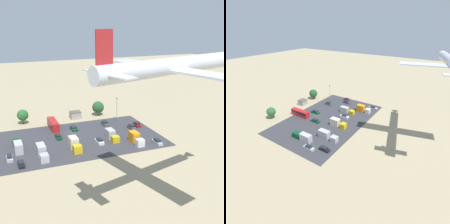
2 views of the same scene
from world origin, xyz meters
TOP-DOWN VIEW (x-y plane):
  - ground_plane at (0.00, 0.00)m, footprint 400.00×400.00m
  - parking_lot_surface at (0.00, 7.58)m, footprint 55.92×34.84m
  - shed_building at (-5.47, -15.27)m, footprint 4.43×4.03m
  - bus at (5.64, -6.23)m, footprint 2.60×10.34m
  - parked_car_0 at (-13.69, -2.60)m, footprint 1.99×4.60m
  - parked_car_1 at (-21.37, 5.19)m, footprint 1.94×4.52m
  - parked_car_2 at (20.61, 20.99)m, footprint 1.77×4.31m
  - parked_car_3 at (23.23, 15.58)m, footprint 1.73×4.50m
  - parked_car_4 at (6.16, 4.29)m, footprint 1.77×4.77m
  - parked_car_5 at (-22.84, 21.39)m, footprint 1.71×4.71m
  - parked_car_6 at (-5.47, 13.56)m, footprint 1.83×4.59m
  - parked_car_7 at (-1.09, -1.85)m, footprint 1.98×4.76m
  - parked_car_8 at (-24.47, 3.38)m, footprint 1.95×4.02m
  - parked_truck_0 at (20.15, 9.74)m, footprint 2.37×9.17m
  - parked_truck_1 at (-10.58, 11.71)m, footprint 2.46×7.77m
  - parked_truck_2 at (-16.55, 18.16)m, footprint 2.49×7.45m
  - parked_truck_3 at (14.07, 17.24)m, footprint 2.41×8.81m
  - parked_truck_4 at (3.54, 15.32)m, footprint 2.58×7.73m
  - tree_near_shed at (15.29, -16.34)m, footprint 4.41×4.41m
  - tree_apron_mid at (-15.71, -15.82)m, footprint 5.00×5.00m
  - light_pole_lot_centre at (-20.25, -6.27)m, footprint 0.90×0.28m
  - airplane at (-6.89, 53.24)m, footprint 38.77×32.96m

SIDE VIEW (x-z plane):
  - ground_plane at x=0.00m, z-range 0.00..0.00m
  - parking_lot_surface at x=0.00m, z-range 0.00..0.08m
  - parked_car_4 at x=6.16m, z-range -0.04..1.37m
  - parked_car_3 at x=23.23m, z-range -0.04..1.40m
  - parked_car_2 at x=20.61m, z-range -0.04..1.41m
  - parked_car_7 at x=-1.09m, z-range -0.04..1.42m
  - parked_car_6 at x=-5.47m, z-range -0.05..1.46m
  - parked_car_5 at x=-22.84m, z-range -0.05..1.48m
  - parked_car_0 at x=-13.69m, z-range -0.05..1.52m
  - parked_car_1 at x=-21.37m, z-range -0.05..1.56m
  - parked_car_8 at x=-24.47m, z-range -0.06..1.58m
  - parked_truck_1 at x=-10.58m, z-range -0.05..2.95m
  - shed_building at x=-5.47m, z-range 0.01..2.95m
  - parked_truck_0 at x=20.15m, z-range -0.06..3.15m
  - parked_truck_3 at x=14.07m, z-range -0.06..3.30m
  - parked_truck_2 at x=-16.55m, z-range -0.07..3.39m
  - parked_truck_4 at x=3.54m, z-range -0.07..3.47m
  - bus at x=5.64m, z-range 0.20..3.40m
  - tree_apron_mid at x=-15.71m, z-range 0.51..6.54m
  - tree_near_shed at x=15.29m, z-range 0.67..6.44m
  - light_pole_lot_centre at x=-20.25m, z-range 0.51..9.82m
  - airplane at x=-6.89m, z-range 26.54..35.37m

